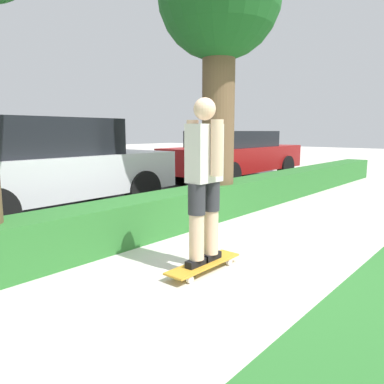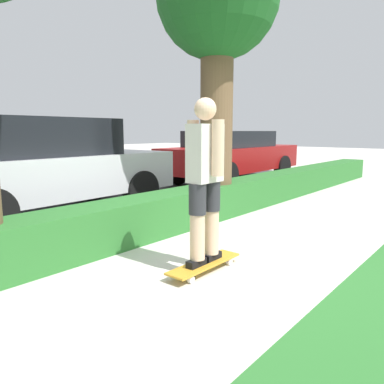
% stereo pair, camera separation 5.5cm
% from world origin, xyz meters
% --- Properties ---
extents(ground_plane, '(60.00, 60.00, 0.00)m').
position_xyz_m(ground_plane, '(0.00, 0.00, 0.00)').
color(ground_plane, beige).
extents(street_asphalt, '(17.92, 5.00, 0.01)m').
position_xyz_m(street_asphalt, '(0.00, 4.20, 0.00)').
color(street_asphalt, '#38383A').
rests_on(street_asphalt, ground_plane).
extents(hedge_row, '(17.92, 0.60, 0.55)m').
position_xyz_m(hedge_row, '(0.00, 1.60, 0.27)').
color(hedge_row, '#2D702D').
rests_on(hedge_row, ground_plane).
extents(skateboard, '(0.95, 0.24, 0.09)m').
position_xyz_m(skateboard, '(-0.48, 0.19, 0.08)').
color(skateboard, gold).
rests_on(skateboard, ground_plane).
extents(skater_person, '(0.49, 0.42, 1.65)m').
position_xyz_m(skater_person, '(-0.48, 0.19, 0.97)').
color(skater_person, black).
rests_on(skater_person, skateboard).
extents(tree_mid, '(1.96, 1.96, 4.50)m').
position_xyz_m(tree_mid, '(1.71, 1.67, 3.32)').
color(tree_mid, brown).
rests_on(tree_mid, ground_plane).
extents(parked_car_middle, '(4.31, 1.93, 1.64)m').
position_xyz_m(parked_car_middle, '(-0.14, 3.84, 0.85)').
color(parked_car_middle, silver).
rests_on(parked_car_middle, ground_plane).
extents(parked_car_rear, '(4.70, 1.87, 1.43)m').
position_xyz_m(parked_car_rear, '(5.43, 3.83, 0.78)').
color(parked_car_rear, maroon).
rests_on(parked_car_rear, ground_plane).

